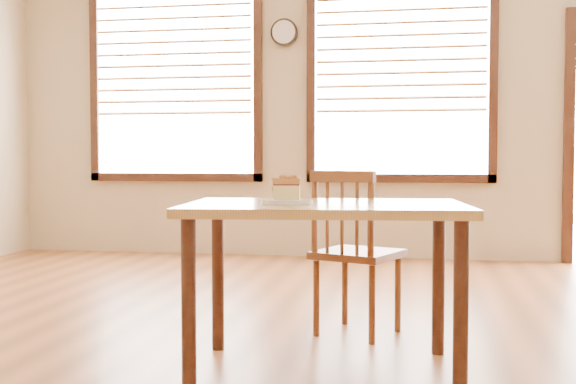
{
  "coord_description": "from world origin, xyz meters",
  "views": [
    {
      "loc": [
        0.46,
        -2.87,
        0.95
      ],
      "look_at": [
        -0.1,
        0.24,
        0.8
      ],
      "focal_mm": 45.0,
      "sensor_mm": 36.0,
      "label": 1
    }
  ],
  "objects_px": {
    "plate": "(287,202)",
    "cafe_table_main": "(325,225)",
    "wall_clock": "(284,32)",
    "cafe_chair_main": "(354,251)",
    "cake_slice": "(287,187)"
  },
  "relations": [
    {
      "from": "cafe_table_main",
      "to": "cake_slice",
      "type": "height_order",
      "value": "cake_slice"
    },
    {
      "from": "wall_clock",
      "to": "cafe_table_main",
      "type": "distance_m",
      "value": 4.07
    },
    {
      "from": "wall_clock",
      "to": "cafe_table_main",
      "type": "bearing_deg",
      "value": -76.83
    },
    {
      "from": "wall_clock",
      "to": "cafe_table_main",
      "type": "relative_size",
      "value": 0.2
    },
    {
      "from": "cafe_table_main",
      "to": "cafe_chair_main",
      "type": "xyz_separation_m",
      "value": [
        0.07,
        0.69,
        -0.2
      ]
    },
    {
      "from": "cake_slice",
      "to": "cafe_chair_main",
      "type": "bearing_deg",
      "value": 66.39
    },
    {
      "from": "cafe_table_main",
      "to": "plate",
      "type": "relative_size",
      "value": 5.73
    },
    {
      "from": "cafe_table_main",
      "to": "plate",
      "type": "distance_m",
      "value": 0.2
    },
    {
      "from": "plate",
      "to": "cake_slice",
      "type": "height_order",
      "value": "cake_slice"
    },
    {
      "from": "wall_clock",
      "to": "plate",
      "type": "relative_size",
      "value": 1.16
    },
    {
      "from": "wall_clock",
      "to": "cafe_chair_main",
      "type": "bearing_deg",
      "value": -72.7
    },
    {
      "from": "wall_clock",
      "to": "plate",
      "type": "bearing_deg",
      "value": -79.39
    },
    {
      "from": "cafe_table_main",
      "to": "cafe_chair_main",
      "type": "relative_size",
      "value": 1.44
    },
    {
      "from": "cafe_table_main",
      "to": "cafe_chair_main",
      "type": "bearing_deg",
      "value": 78.42
    },
    {
      "from": "plate",
      "to": "cafe_table_main",
      "type": "bearing_deg",
      "value": 19.38
    }
  ]
}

